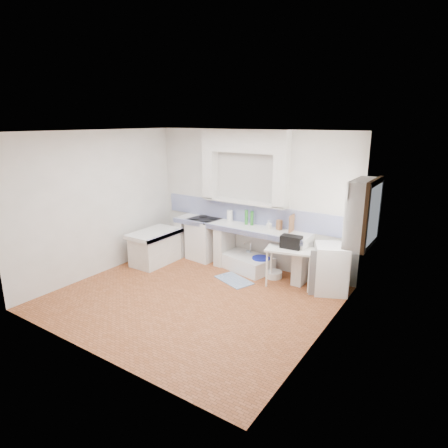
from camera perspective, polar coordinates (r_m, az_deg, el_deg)
The scene contains 36 objects.
floor at distance 6.72m, azimuth -4.80°, elevation -11.00°, with size 4.50×4.50×0.00m, color #A25730.
ceiling at distance 6.02m, azimuth -5.41°, elevation 13.63°, with size 4.50×4.50×0.00m, color silver.
wall_back at distance 7.84m, azimuth 4.04°, elevation 3.73°, with size 4.50×4.50×0.00m, color silver.
wall_front at distance 4.89m, azimuth -19.84°, elevation -4.35°, with size 4.50×4.50×0.00m, color silver.
wall_left at distance 7.80m, azimuth -18.17°, elevation 2.92°, with size 4.50×4.50×0.00m, color silver.
wall_right at distance 5.18m, azimuth 14.83°, elevation -2.87°, with size 4.50×4.50×0.00m, color silver.
alcove_mass at distance 7.64m, azimuth 3.07°, elevation 12.32°, with size 1.90×0.25×0.45m, color silver.
window_frame at distance 6.20m, azimuth 20.12°, elevation 1.59°, with size 0.35×0.86×1.06m, color #342110.
lace_valance at distance 6.16m, azimuth 19.14°, elevation 5.22°, with size 0.01×0.84×0.24m, color white.
counter_slab at distance 7.77m, azimuth 2.24°, elevation -0.46°, with size 3.00×0.60×0.08m, color white.
counter_lip at distance 7.54m, azimuth 1.13°, elevation -0.95°, with size 3.00×0.04×0.10m, color navy.
counter_pier_left at distance 8.67m, azimuth -5.72°, elevation -1.93°, with size 0.20×0.55×0.82m, color silver.
counter_pier_mid at distance 8.08m, azimuth 0.08°, elevation -3.16°, with size 0.20×0.55×0.82m, color silver.
counter_pier_right at distance 7.32m, azimuth 11.64°, elevation -5.50°, with size 0.20×0.55×0.82m, color silver.
peninsula_top at distance 8.16m, azimuth -10.40°, elevation -1.39°, with size 0.70×1.10×0.08m, color white.
peninsula_base at distance 8.27m, azimuth -10.28°, elevation -3.72°, with size 0.60×1.00×0.62m, color silver.
peninsula_lip at distance 7.94m, azimuth -8.68°, elevation -1.78°, with size 0.04×1.10×0.10m, color navy.
backsplash at distance 7.90m, azimuth 3.95°, elevation 1.57°, with size 4.27×0.03×0.40m, color navy.
stove at distance 8.38m, azimuth -3.00°, elevation -2.30°, with size 0.62×0.60×0.87m, color white.
sink at distance 7.88m, azimuth 3.14°, elevation -5.77°, with size 1.14×0.62×0.27m, color white.
side_table at distance 7.13m, azimuth 9.78°, elevation -6.40°, with size 0.86×0.48×0.04m, color white.
fridge at distance 7.02m, azimuth 15.72°, elevation -6.47°, with size 0.56×0.56×0.87m, color white.
bucket_red at distance 7.99m, azimuth 1.13°, elevation -5.48°, with size 0.29×0.29×0.27m, color red.
bucket_orange at distance 7.83m, azimuth 3.61°, elevation -6.09°, with size 0.25×0.25×0.24m, color red.
bucket_blue at distance 7.68m, azimuth 5.53°, elevation -6.17°, with size 0.35×0.35×0.33m, color #121FAB.
basin_white at distance 7.55m, azimuth 7.46°, elevation -7.49°, with size 0.32×0.32×0.13m, color white.
water_bottle_a at distance 8.03m, azimuth 3.65°, elevation -5.11°, with size 0.09×0.09×0.34m, color silver.
water_bottle_b at distance 8.01m, azimuth 4.01°, elevation -5.31°, with size 0.08×0.08×0.31m, color silver.
black_bag at distance 7.01m, azimuth 10.05°, elevation -2.66°, with size 0.37×0.21×0.23m, color black.
green_bottle_a at distance 7.79m, azimuth 3.36°, elevation 1.01°, with size 0.07×0.07×0.30m, color #287B28.
green_bottle_b at distance 7.74m, azimuth 4.21°, elevation 0.87°, with size 0.06×0.06×0.29m, color #287B28.
knife_block at distance 7.48m, azimuth 8.28°, elevation -0.13°, with size 0.10×0.08×0.20m, color #97643C.
cutting_board at distance 7.36m, azimuth 10.11°, elevation 0.09°, with size 0.02×0.24×0.33m, color #97643C.
paper_towel at distance 8.01m, azimuth 0.87°, elevation 1.21°, with size 0.12×0.12×0.24m, color white.
soap_bottle at distance 7.52m, azimuth 6.74°, elevation -0.11°, with size 0.08×0.08×0.17m, color white.
rug at distance 7.37m, azimuth 1.48°, elevation -8.39°, with size 0.74×0.42×0.01m, color #244C84.
Camera 1 is at (3.77, -4.70, 2.97)m, focal length 30.50 mm.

